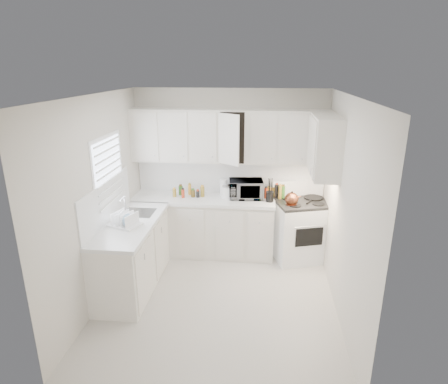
# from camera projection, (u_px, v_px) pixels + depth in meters

# --- Properties ---
(floor) EXTENTS (3.20, 3.20, 0.00)m
(floor) POSITION_uv_depth(u_px,v_px,m) (218.00, 299.00, 5.03)
(floor) COLOR #BCB6AC
(floor) RESTS_ON ground
(ceiling) EXTENTS (3.20, 3.20, 0.00)m
(ceiling) POSITION_uv_depth(u_px,v_px,m) (217.00, 96.00, 4.21)
(ceiling) COLOR white
(ceiling) RESTS_ON ground
(wall_back) EXTENTS (3.00, 0.00, 3.00)m
(wall_back) POSITION_uv_depth(u_px,v_px,m) (230.00, 172.00, 6.13)
(wall_back) COLOR beige
(wall_back) RESTS_ON ground
(wall_front) EXTENTS (3.00, 0.00, 3.00)m
(wall_front) POSITION_uv_depth(u_px,v_px,m) (194.00, 274.00, 3.11)
(wall_front) COLOR beige
(wall_front) RESTS_ON ground
(wall_left) EXTENTS (0.00, 3.20, 3.20)m
(wall_left) POSITION_uv_depth(u_px,v_px,m) (99.00, 202.00, 4.77)
(wall_left) COLOR beige
(wall_left) RESTS_ON ground
(wall_right) EXTENTS (0.00, 3.20, 3.20)m
(wall_right) POSITION_uv_depth(u_px,v_px,m) (345.00, 211.00, 4.47)
(wall_right) COLOR beige
(wall_right) RESTS_ON ground
(window_blinds) EXTENTS (0.06, 0.96, 1.06)m
(window_blinds) POSITION_uv_depth(u_px,v_px,m) (109.00, 175.00, 5.02)
(window_blinds) COLOR white
(window_blinds) RESTS_ON wall_left
(lower_cabinets_back) EXTENTS (2.22, 0.60, 0.90)m
(lower_cabinets_back) POSITION_uv_depth(u_px,v_px,m) (204.00, 227.00, 6.15)
(lower_cabinets_back) COLOR beige
(lower_cabinets_back) RESTS_ON floor
(lower_cabinets_left) EXTENTS (0.60, 1.60, 0.90)m
(lower_cabinets_left) POSITION_uv_depth(u_px,v_px,m) (133.00, 256.00, 5.19)
(lower_cabinets_left) COLOR beige
(lower_cabinets_left) RESTS_ON floor
(countertop_back) EXTENTS (2.24, 0.64, 0.05)m
(countertop_back) POSITION_uv_depth(u_px,v_px,m) (203.00, 199.00, 5.99)
(countertop_back) COLOR silver
(countertop_back) RESTS_ON lower_cabinets_back
(countertop_left) EXTENTS (0.64, 1.62, 0.05)m
(countertop_left) POSITION_uv_depth(u_px,v_px,m) (131.00, 224.00, 5.04)
(countertop_left) COLOR silver
(countertop_left) RESTS_ON lower_cabinets_left
(backsplash_back) EXTENTS (2.98, 0.02, 0.55)m
(backsplash_back) POSITION_uv_depth(u_px,v_px,m) (230.00, 176.00, 6.14)
(backsplash_back) COLOR silver
(backsplash_back) RESTS_ON wall_back
(backsplash_left) EXTENTS (0.02, 1.60, 0.55)m
(backsplash_left) POSITION_uv_depth(u_px,v_px,m) (107.00, 202.00, 4.98)
(backsplash_left) COLOR silver
(backsplash_left) RESTS_ON wall_left
(upper_cabinets_back) EXTENTS (3.00, 0.33, 0.80)m
(upper_cabinets_back) POSITION_uv_depth(u_px,v_px,m) (229.00, 162.00, 5.91)
(upper_cabinets_back) COLOR beige
(upper_cabinets_back) RESTS_ON wall_back
(upper_cabinets_right) EXTENTS (0.33, 0.90, 0.80)m
(upper_cabinets_right) POSITION_uv_depth(u_px,v_px,m) (322.00, 175.00, 5.19)
(upper_cabinets_right) COLOR beige
(upper_cabinets_right) RESTS_ON wall_right
(sink) EXTENTS (0.42, 0.38, 0.30)m
(sink) POSITION_uv_depth(u_px,v_px,m) (138.00, 205.00, 5.33)
(sink) COLOR gray
(sink) RESTS_ON countertop_left
(stove) EXTENTS (0.94, 0.85, 1.21)m
(stove) POSITION_uv_depth(u_px,v_px,m) (301.00, 222.00, 5.92)
(stove) COLOR white
(stove) RESTS_ON floor
(tea_kettle) EXTENTS (0.29, 0.26, 0.23)m
(tea_kettle) POSITION_uv_depth(u_px,v_px,m) (292.00, 198.00, 5.65)
(tea_kettle) COLOR maroon
(tea_kettle) RESTS_ON stove
(frying_pan) EXTENTS (0.46, 0.56, 0.04)m
(frying_pan) POSITION_uv_depth(u_px,v_px,m) (314.00, 197.00, 5.94)
(frying_pan) COLOR black
(frying_pan) RESTS_ON stove
(microwave) EXTENTS (0.54, 0.34, 0.35)m
(microwave) POSITION_uv_depth(u_px,v_px,m) (246.00, 187.00, 5.92)
(microwave) COLOR gray
(microwave) RESTS_ON countertop_back
(rice_cooker) EXTENTS (0.25, 0.25, 0.22)m
(rice_cooker) POSITION_uv_depth(u_px,v_px,m) (229.00, 191.00, 5.95)
(rice_cooker) COLOR white
(rice_cooker) RESTS_ON countertop_back
(paper_towel) EXTENTS (0.12, 0.12, 0.27)m
(paper_towel) POSITION_uv_depth(u_px,v_px,m) (224.00, 187.00, 6.04)
(paper_towel) COLOR white
(paper_towel) RESTS_ON countertop_back
(utensil_crock) EXTENTS (0.16, 0.16, 0.38)m
(utensil_crock) POSITION_uv_depth(u_px,v_px,m) (270.00, 190.00, 5.75)
(utensil_crock) COLOR black
(utensil_crock) RESTS_ON countertop_back
(dish_rack) EXTENTS (0.46, 0.40, 0.21)m
(dish_rack) POSITION_uv_depth(u_px,v_px,m) (124.00, 218.00, 4.90)
(dish_rack) COLOR white
(dish_rack) RESTS_ON countertop_left
(spice_left_0) EXTENTS (0.06, 0.06, 0.13)m
(spice_left_0) POSITION_uv_depth(u_px,v_px,m) (176.00, 190.00, 6.13)
(spice_left_0) COLOR olive
(spice_left_0) RESTS_ON countertop_back
(spice_left_1) EXTENTS (0.06, 0.06, 0.13)m
(spice_left_1) POSITION_uv_depth(u_px,v_px,m) (180.00, 192.00, 6.04)
(spice_left_1) COLOR #356A23
(spice_left_1) RESTS_ON countertop_back
(spice_left_2) EXTENTS (0.06, 0.06, 0.13)m
(spice_left_2) POSITION_uv_depth(u_px,v_px,m) (185.00, 190.00, 6.12)
(spice_left_2) COLOR red
(spice_left_2) RESTS_ON countertop_back
(spice_left_3) EXTENTS (0.06, 0.06, 0.13)m
(spice_left_3) POSITION_uv_depth(u_px,v_px,m) (189.00, 192.00, 6.02)
(spice_left_3) COLOR gold
(spice_left_3) RESTS_ON countertop_back
(spice_left_4) EXTENTS (0.06, 0.06, 0.13)m
(spice_left_4) POSITION_uv_depth(u_px,v_px,m) (195.00, 191.00, 6.10)
(spice_left_4) COLOR brown
(spice_left_4) RESTS_ON countertop_back
(spice_left_5) EXTENTS (0.06, 0.06, 0.13)m
(spice_left_5) POSITION_uv_depth(u_px,v_px,m) (198.00, 193.00, 6.01)
(spice_left_5) COLOR black
(spice_left_5) RESTS_ON countertop_back
(spice_left_6) EXTENTS (0.06, 0.06, 0.13)m
(spice_left_6) POSITION_uv_depth(u_px,v_px,m) (204.00, 191.00, 6.09)
(spice_left_6) COLOR olive
(spice_left_6) RESTS_ON countertop_back
(sauce_right_0) EXTENTS (0.06, 0.06, 0.19)m
(sauce_right_0) POSITION_uv_depth(u_px,v_px,m) (266.00, 190.00, 6.02)
(sauce_right_0) COLOR red
(sauce_right_0) RESTS_ON countertop_back
(sauce_right_1) EXTENTS (0.06, 0.06, 0.19)m
(sauce_right_1) POSITION_uv_depth(u_px,v_px,m) (269.00, 192.00, 5.96)
(sauce_right_1) COLOR gold
(sauce_right_1) RESTS_ON countertop_back
(sauce_right_2) EXTENTS (0.06, 0.06, 0.19)m
(sauce_right_2) POSITION_uv_depth(u_px,v_px,m) (273.00, 191.00, 6.01)
(sauce_right_2) COLOR brown
(sauce_right_2) RESTS_ON countertop_back
(sauce_right_3) EXTENTS (0.06, 0.06, 0.19)m
(sauce_right_3) POSITION_uv_depth(u_px,v_px,m) (276.00, 192.00, 5.94)
(sauce_right_3) COLOR black
(sauce_right_3) RESTS_ON countertop_back
(sauce_right_4) EXTENTS (0.06, 0.06, 0.19)m
(sauce_right_4) POSITION_uv_depth(u_px,v_px,m) (280.00, 191.00, 6.00)
(sauce_right_4) COLOR olive
(sauce_right_4) RESTS_ON countertop_back
(sauce_right_5) EXTENTS (0.06, 0.06, 0.19)m
(sauce_right_5) POSITION_uv_depth(u_px,v_px,m) (283.00, 192.00, 5.93)
(sauce_right_5) COLOR #356A23
(sauce_right_5) RESTS_ON countertop_back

